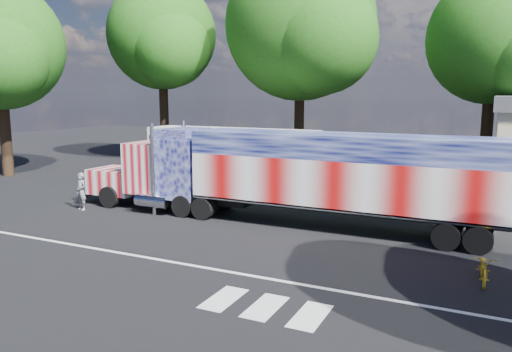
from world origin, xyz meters
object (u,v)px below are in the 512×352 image
at_px(coach_bus, 231,153).
at_px(bicycle, 484,268).
at_px(tree_nw_a, 163,36).
at_px(woman, 81,191).
at_px(tree_n_mid, 302,26).
at_px(tree_ne_a, 496,39).
at_px(semi_truck, 287,173).

relative_size(coach_bus, bicycle, 6.69).
height_order(bicycle, tree_nw_a, tree_nw_a).
relative_size(coach_bus, woman, 6.36).
bearing_deg(tree_n_mid, tree_nw_a, -174.89).
distance_m(tree_n_mid, tree_ne_a, 12.36).
distance_m(tree_n_mid, tree_nw_a, 11.16).
distance_m(semi_truck, woman, 9.73).
height_order(coach_bus, tree_nw_a, tree_nw_a).
bearing_deg(bicycle, tree_n_mid, 119.51).
xyz_separation_m(coach_bus, woman, (-2.38, -10.12, -0.79)).
xyz_separation_m(semi_truck, coach_bus, (-7.08, 8.22, -0.43)).
height_order(coach_bus, woman, coach_bus).
bearing_deg(bicycle, coach_bus, 136.36).
xyz_separation_m(coach_bus, tree_nw_a, (-9.07, 5.81, 8.07)).
xyz_separation_m(bicycle, tree_nw_a, (-23.72, 17.80, 9.29)).
distance_m(semi_truck, coach_bus, 10.86).
bearing_deg(tree_ne_a, semi_truck, -115.84).
bearing_deg(semi_truck, tree_n_mid, 108.53).
bearing_deg(woman, semi_truck, 26.54).
xyz_separation_m(woman, tree_ne_a, (16.69, 16.84, 7.63)).
xyz_separation_m(semi_truck, tree_n_mid, (-5.04, 15.02, 7.89)).
height_order(semi_truck, coach_bus, semi_truck).
relative_size(tree_n_mid, tree_ne_a, 1.23).
bearing_deg(woman, coach_bus, 91.91).
xyz_separation_m(bicycle, tree_n_mid, (-12.61, 18.80, 9.55)).
distance_m(tree_ne_a, tree_nw_a, 23.43).
height_order(semi_truck, woman, semi_truck).
bearing_deg(woman, bicycle, 8.90).
height_order(tree_n_mid, tree_ne_a, tree_n_mid).
bearing_deg(coach_bus, tree_nw_a, 147.34).
bearing_deg(tree_nw_a, woman, -67.24).
relative_size(coach_bus, tree_nw_a, 0.78).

